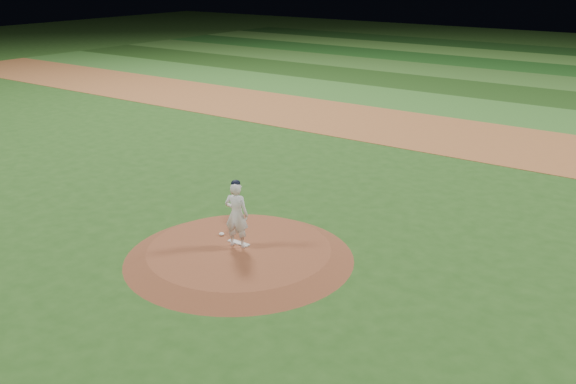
% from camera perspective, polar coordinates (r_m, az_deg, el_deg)
% --- Properties ---
extents(ground, '(120.00, 120.00, 0.00)m').
position_cam_1_polar(ground, '(15.54, -4.33, -5.85)').
color(ground, '#26521A').
rests_on(ground, ground).
extents(infield_dirt_band, '(70.00, 6.00, 0.02)m').
position_cam_1_polar(infield_dirt_band, '(27.13, 15.01, 4.78)').
color(infield_dirt_band, '#A15F32').
rests_on(infield_dirt_band, ground).
extents(outfield_stripe_0, '(70.00, 5.00, 0.02)m').
position_cam_1_polar(outfield_stripe_0, '(32.22, 18.62, 6.71)').
color(outfield_stripe_0, '#367028').
rests_on(outfield_stripe_0, ground).
extents(outfield_stripe_1, '(70.00, 5.00, 0.02)m').
position_cam_1_polar(outfield_stripe_1, '(36.94, 21.04, 7.99)').
color(outfield_stripe_1, '#1E4315').
rests_on(outfield_stripe_1, ground).
extents(outfield_stripe_2, '(70.00, 5.00, 0.02)m').
position_cam_1_polar(outfield_stripe_2, '(41.73, 22.92, 8.97)').
color(outfield_stripe_2, '#376A26').
rests_on(outfield_stripe_2, ground).
extents(pitchers_mound, '(5.50, 5.50, 0.25)m').
position_cam_1_polar(pitchers_mound, '(15.49, -4.34, -5.43)').
color(pitchers_mound, brown).
rests_on(pitchers_mound, ground).
extents(pitching_rubber, '(0.60, 0.15, 0.03)m').
position_cam_1_polar(pitching_rubber, '(15.69, -4.40, -4.52)').
color(pitching_rubber, silver).
rests_on(pitching_rubber, pitchers_mound).
extents(rosin_bag, '(0.13, 0.13, 0.07)m').
position_cam_1_polar(rosin_bag, '(16.17, -5.93, -3.73)').
color(rosin_bag, white).
rests_on(rosin_bag, pitchers_mound).
extents(pitcher_on_mound, '(0.67, 0.53, 1.68)m').
position_cam_1_polar(pitcher_on_mound, '(15.24, -4.60, -1.97)').
color(pitcher_on_mound, white).
rests_on(pitcher_on_mound, pitchers_mound).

